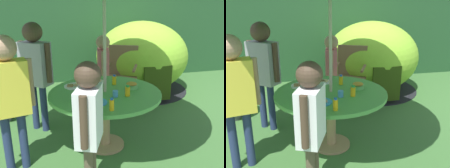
% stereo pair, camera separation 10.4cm
% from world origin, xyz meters
% --- Properties ---
extents(ground_plane, '(10.00, 10.00, 0.02)m').
position_xyz_m(ground_plane, '(0.00, 0.00, -0.01)').
color(ground_plane, '#3D6B33').
extents(hedge_backdrop, '(9.00, 0.70, 1.97)m').
position_xyz_m(hedge_backdrop, '(0.00, 3.03, 0.99)').
color(hedge_backdrop, '#234C28').
rests_on(hedge_backdrop, ground_plane).
extents(garden_table, '(1.28, 1.28, 0.69)m').
position_xyz_m(garden_table, '(0.00, 0.00, 0.59)').
color(garden_table, tan).
rests_on(garden_table, ground_plane).
extents(wooden_chair, '(0.65, 0.66, 0.99)m').
position_xyz_m(wooden_chair, '(0.54, 1.16, 0.56)').
color(wooden_chair, brown).
rests_on(wooden_chair, ground_plane).
extents(dome_tent, '(1.79, 1.79, 1.32)m').
position_xyz_m(dome_tent, '(1.14, 1.86, 0.65)').
color(dome_tent, '#8CC633').
rests_on(dome_tent, ground_plane).
extents(child_in_pink_shirt, '(0.23, 0.40, 1.20)m').
position_xyz_m(child_in_pink_shirt, '(0.19, 0.97, 0.77)').
color(child_in_pink_shirt, navy).
rests_on(child_in_pink_shirt, ground_plane).
extents(child_in_grey_shirt, '(0.42, 0.40, 1.44)m').
position_xyz_m(child_in_grey_shirt, '(-0.76, 0.62, 0.92)').
color(child_in_grey_shirt, navy).
rests_on(child_in_grey_shirt, ground_plane).
extents(child_in_yellow_shirt, '(0.46, 0.27, 1.40)m').
position_xyz_m(child_in_yellow_shirt, '(-0.99, -0.22, 0.89)').
color(child_in_yellow_shirt, navy).
rests_on(child_in_yellow_shirt, ground_plane).
extents(child_in_white_shirt, '(0.29, 0.40, 1.25)m').
position_xyz_m(child_in_white_shirt, '(-0.31, -0.80, 0.80)').
color(child_in_white_shirt, brown).
rests_on(child_in_white_shirt, ground_plane).
extents(snack_bowl, '(0.15, 0.15, 0.08)m').
position_xyz_m(snack_bowl, '(0.33, 0.04, 0.73)').
color(snack_bowl, '#66B259').
rests_on(snack_bowl, garden_table).
extents(plate_mid_left, '(0.24, 0.24, 0.03)m').
position_xyz_m(plate_mid_left, '(-0.17, -0.29, 0.70)').
color(plate_mid_left, '#338CD8').
rests_on(plate_mid_left, garden_table).
extents(plate_back_edge, '(0.21, 0.21, 0.03)m').
position_xyz_m(plate_back_edge, '(-0.03, 0.36, 0.70)').
color(plate_back_edge, white).
rests_on(plate_back_edge, garden_table).
extents(plate_front_edge, '(0.26, 0.26, 0.03)m').
position_xyz_m(plate_front_edge, '(-0.32, 0.27, 0.70)').
color(plate_front_edge, white).
rests_on(plate_front_edge, garden_table).
extents(juice_bottle_near_left, '(0.06, 0.06, 0.12)m').
position_xyz_m(juice_bottle_near_left, '(0.21, -0.19, 0.75)').
color(juice_bottle_near_left, yellow).
rests_on(juice_bottle_near_left, garden_table).
extents(juice_bottle_near_right, '(0.05, 0.05, 0.13)m').
position_xyz_m(juice_bottle_near_right, '(-0.05, -0.52, 0.75)').
color(juice_bottle_near_right, yellow).
rests_on(juice_bottle_near_right, garden_table).
extents(juice_bottle_far_left, '(0.05, 0.05, 0.12)m').
position_xyz_m(juice_bottle_far_left, '(0.17, 0.23, 0.75)').
color(juice_bottle_far_left, yellow).
rests_on(juice_bottle_far_left, garden_table).
extents(juice_bottle_far_right, '(0.05, 0.05, 0.12)m').
position_xyz_m(juice_bottle_far_right, '(-0.26, 0.02, 0.75)').
color(juice_bottle_far_right, yellow).
rests_on(juice_bottle_far_right, garden_table).
extents(cup_near, '(0.06, 0.06, 0.06)m').
position_xyz_m(cup_near, '(-0.16, -0.01, 0.72)').
color(cup_near, '#E04C47').
rests_on(cup_near, garden_table).
extents(cup_far, '(0.06, 0.06, 0.07)m').
position_xyz_m(cup_far, '(0.07, -0.18, 0.73)').
color(cup_far, '#4C99D8').
rests_on(cup_far, garden_table).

